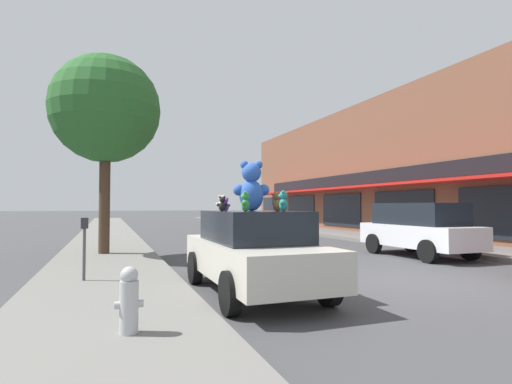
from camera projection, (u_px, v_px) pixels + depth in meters
ground_plane at (401, 281)px, 8.85m from camera, size 260.00×260.00×0.00m
sidewalk_near at (106, 300)px, 6.72m from camera, size 2.94×90.00×0.15m
storefront_row at (441, 170)px, 24.27m from camera, size 12.08×33.26×7.68m
plush_art_car at (253, 250)px, 7.60m from camera, size 1.91×4.27×1.57m
teddy_bear_giant at (251, 187)px, 7.62m from camera, size 0.73×0.50×0.96m
teddy_bear_purple at (226, 204)px, 7.61m from camera, size 0.19×0.12×0.26m
teddy_bear_teal at (283, 201)px, 7.18m from camera, size 0.22×0.28×0.38m
teddy_bear_cream at (222, 203)px, 7.78m from camera, size 0.24×0.16×0.32m
teddy_bear_brown at (277, 202)px, 7.60m from camera, size 0.21×0.28×0.37m
teddy_bear_green at (245, 202)px, 6.96m from camera, size 0.21×0.26×0.35m
teddy_bear_black at (222, 204)px, 7.43m from camera, size 0.21×0.14×0.28m
parked_car_far_center at (418, 228)px, 13.07m from camera, size 1.83×4.07×1.76m
street_tree at (106, 110)px, 12.81m from camera, size 3.45×3.45×6.35m
fire_hydrant at (129, 300)px, 4.74m from camera, size 0.33×0.22×0.79m
parking_meter at (84, 240)px, 8.10m from camera, size 0.14×0.10×1.27m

